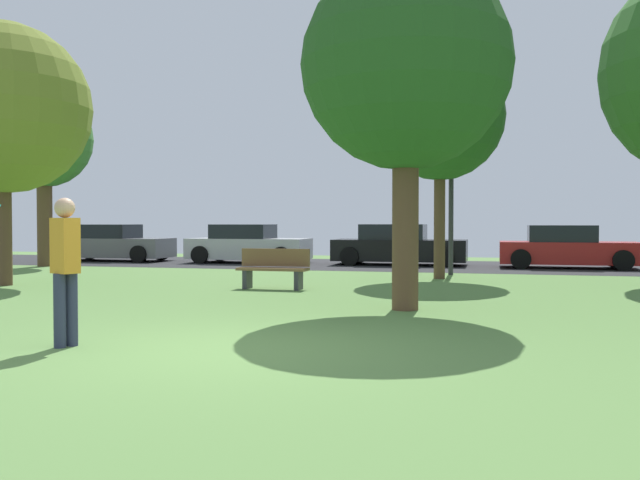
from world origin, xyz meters
The scene contains 13 objects.
ground_plane centered at (0.00, 0.00, 0.00)m, with size 44.00×44.00×0.00m, color #5B8442.
road_strip centered at (0.00, 16.00, 0.00)m, with size 44.00×6.40×0.01m, color #28282B.
maple_tree_near centered at (1.66, 10.74, 4.27)m, with size 3.38×3.38×5.98m.
oak_tree_right centered at (-8.13, 6.28, 4.17)m, with size 4.01×4.01×6.18m.
birch_tree_lone centered at (-11.68, 12.53, 4.23)m, with size 3.21×3.21×5.90m.
oak_tree_left centered at (1.59, 4.18, 4.14)m, with size 3.58×3.58×5.97m.
person_thrower centered at (-1.93, -0.27, 1.00)m, with size 0.38×0.33×1.79m.
parked_car_grey centered at (-11.22, 15.92, 0.65)m, with size 4.52×1.95×1.40m.
parked_car_silver centered at (-5.69, 16.03, 0.65)m, with size 4.37×2.05×1.41m.
parked_car_black centered at (-0.17, 16.21, 0.65)m, with size 4.58×2.06×1.42m.
parked_car_red centered at (5.35, 15.91, 0.64)m, with size 4.31×1.93×1.39m.
park_bench centered at (-1.72, 7.04, 0.46)m, with size 1.60×0.45×0.90m.
street_lamp_post centered at (1.87, 12.20, 2.25)m, with size 0.14×0.14×4.50m, color #2D2D33.
Camera 1 is at (3.05, -7.38, 1.51)m, focal length 38.09 mm.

